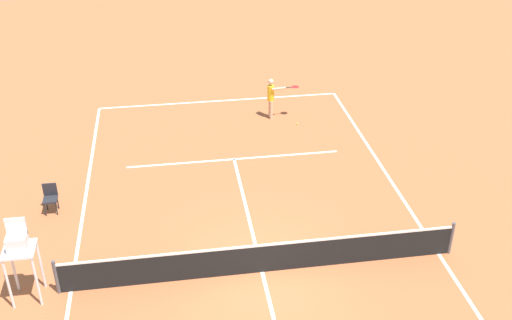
{
  "coord_description": "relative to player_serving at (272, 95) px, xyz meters",
  "views": [
    {
      "loc": [
        2.21,
        13.1,
        11.3
      ],
      "look_at": [
        -0.58,
        -4.84,
        0.8
      ],
      "focal_mm": 43.06,
      "sensor_mm": 36.0,
      "label": 1
    }
  ],
  "objects": [
    {
      "name": "court_lines",
      "position": [
        1.98,
        9.61,
        -1.04
      ],
      "size": [
        10.52,
        23.36,
        0.01
      ],
      "color": "white",
      "rests_on": "ground"
    },
    {
      "name": "ground_plane",
      "position": [
        1.98,
        9.61,
        -1.04
      ],
      "size": [
        60.0,
        60.0,
        0.0
      ],
      "primitive_type": "plane",
      "color": "#AD5933"
    },
    {
      "name": "tennis_net",
      "position": [
        1.98,
        9.61,
        -0.54
      ],
      "size": [
        11.12,
        0.1,
        1.07
      ],
      "color": "#4C4C51",
      "rests_on": "ground"
    },
    {
      "name": "umpire_chair",
      "position": [
        8.23,
        9.64,
        0.57
      ],
      "size": [
        0.8,
        0.8,
        2.41
      ],
      "color": "silver",
      "rests_on": "ground"
    },
    {
      "name": "player_serving",
      "position": [
        0.0,
        0.0,
        0.0
      ],
      "size": [
        1.31,
        0.47,
        1.74
      ],
      "rotation": [
        0.0,
        0.0,
        1.67
      ],
      "color": "#D8A884",
      "rests_on": "ground"
    },
    {
      "name": "courtside_chair_mid",
      "position": [
        8.16,
        5.62,
        -0.5
      ],
      "size": [
        0.44,
        0.46,
        0.95
      ],
      "color": "#262626",
      "rests_on": "ground"
    },
    {
      "name": "tennis_ball",
      "position": [
        -0.94,
        0.75,
        -1.0
      ],
      "size": [
        0.07,
        0.07,
        0.07
      ],
      "primitive_type": "sphere",
      "color": "#CCE033",
      "rests_on": "ground"
    }
  ]
}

